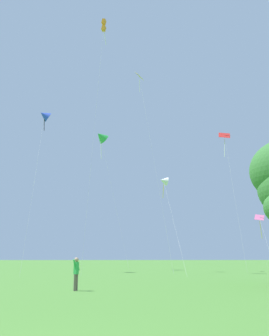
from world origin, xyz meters
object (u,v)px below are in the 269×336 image
object	(u,v)px
kite_yellow_diamond	(141,87)
kite_white_distant	(164,181)
kite_green_small	(101,137)
person_foreground_watcher	(76,271)
kite_red_high	(225,142)
kite_pink_low	(260,222)
kite_orange_box	(104,27)
kite_blue_delta	(45,115)

from	to	relation	value
kite_yellow_diamond	kite_white_distant	size ratio (longest dim) A/B	2.23
kite_green_small	person_foreground_watcher	xyz separation A→B (m)	(0.83, -30.02, -16.93)
kite_white_distant	person_foreground_watcher	bearing A→B (deg)	-106.67
kite_yellow_diamond	kite_white_distant	bearing A→B (deg)	-32.67
kite_red_high	person_foreground_watcher	xyz separation A→B (m)	(-15.98, -28.15, -15.74)
kite_white_distant	kite_green_small	world-z (taller)	kite_green_small
kite_pink_low	person_foreground_watcher	bearing A→B (deg)	-128.17
kite_green_small	kite_orange_box	bearing A→B (deg)	-86.20
kite_yellow_diamond	kite_white_distant	distance (m)	13.20
kite_white_distant	person_foreground_watcher	xyz separation A→B (m)	(-7.09, -23.68, -9.43)
kite_yellow_diamond	kite_pink_low	distance (m)	22.38
kite_blue_delta	kite_yellow_diamond	bearing A→B (deg)	11.04
kite_green_small	kite_pink_low	xyz separation A→B (m)	(18.76, -7.20, -12.41)
kite_red_high	kite_green_small	bearing A→B (deg)	173.66
kite_white_distant	kite_green_small	bearing A→B (deg)	141.32
kite_red_high	kite_pink_low	world-z (taller)	kite_red_high
kite_orange_box	kite_pink_low	size ratio (longest dim) A/B	4.38
kite_yellow_diamond	kite_green_small	world-z (taller)	kite_yellow_diamond
kite_green_small	kite_pink_low	world-z (taller)	kite_green_small
kite_yellow_diamond	kite_red_high	world-z (taller)	kite_yellow_diamond
kite_green_small	kite_pink_low	bearing A→B (deg)	-21.00
kite_white_distant	kite_pink_low	xyz separation A→B (m)	(10.84, -0.86, -4.90)
kite_yellow_diamond	kite_white_distant	world-z (taller)	kite_yellow_diamond
kite_white_distant	kite_red_high	xyz separation A→B (m)	(8.89, 4.47, 6.31)
kite_green_small	person_foreground_watcher	bearing A→B (deg)	-88.42
kite_yellow_diamond	kite_pink_low	world-z (taller)	kite_yellow_diamond
kite_yellow_diamond	kite_red_high	distance (m)	13.48
kite_blue_delta	kite_orange_box	distance (m)	12.94
kite_yellow_diamond	kite_green_small	distance (m)	8.90
kite_blue_delta	person_foreground_watcher	xyz separation A→B (m)	(7.23, -23.03, -17.25)
kite_red_high	kite_green_small	world-z (taller)	kite_green_small
kite_white_distant	kite_orange_box	size ratio (longest dim) A/B	0.38
kite_green_small	kite_pink_low	size ratio (longest dim) A/B	2.77
kite_red_high	kite_orange_box	xyz separation A→B (m)	(-16.19, -7.36, 12.14)
kite_blue_delta	kite_green_small	distance (m)	9.49
kite_pink_low	person_foreground_watcher	size ratio (longest dim) A/B	4.30
kite_yellow_diamond	kite_orange_box	distance (m)	8.63
kite_red_high	kite_green_small	xyz separation A→B (m)	(-16.81, 1.87, 1.19)
kite_white_distant	kite_green_small	xyz separation A→B (m)	(-7.92, 6.34, 7.51)
kite_yellow_diamond	kite_blue_delta	world-z (taller)	kite_yellow_diamond
kite_green_small	person_foreground_watcher	distance (m)	34.47
kite_red_high	kite_pink_low	size ratio (longest dim) A/B	2.68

